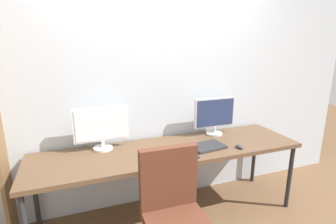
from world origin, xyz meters
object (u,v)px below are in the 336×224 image
Objects in this scene: desk at (170,153)px; monitor_left at (101,127)px; computer_mouse at (240,147)px; keyboard_main at (179,157)px; monitor_right at (215,115)px; laptop_closed at (208,146)px.

monitor_left is (-0.60, 0.21, 0.27)m from desk.
computer_mouse is at bearing -19.19° from desk.
keyboard_main is (0.60, -0.44, -0.21)m from monitor_left.
monitor_right is 1.48× the size of laptop_closed.
desk is 0.69m from monitor_right.
laptop_closed is (0.35, -0.10, 0.06)m from desk.
keyboard_main reaches higher than desk.
keyboard_main is at bearing -179.10° from computer_mouse.
desk is at bearing 156.86° from laptop_closed.
monitor_left is 0.77m from keyboard_main.
desk is 26.81× the size of computer_mouse.
computer_mouse reaches higher than keyboard_main.
monitor_right reaches higher than desk.
desk is 0.37m from laptop_closed.
keyboard_main is at bearing -90.00° from desk.
monitor_left is at bearing 154.51° from laptop_closed.
laptop_closed is at bearing 156.74° from computer_mouse.
keyboard_main is at bearing -166.95° from laptop_closed.
keyboard_main is at bearing -143.60° from monitor_right.
monitor_left is 1.20m from monitor_right.
monitor_right is 4.93× the size of computer_mouse.
keyboard_main is at bearing -36.40° from monitor_left.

